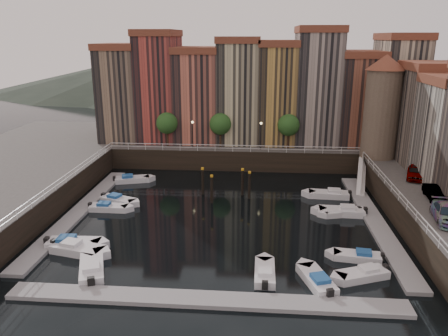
# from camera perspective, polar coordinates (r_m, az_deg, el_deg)

# --- Properties ---
(ground) EXTENTS (200.00, 200.00, 0.00)m
(ground) POSITION_cam_1_polar(r_m,az_deg,el_deg) (49.02, -0.03, -5.97)
(ground) COLOR black
(ground) RESTS_ON ground
(quay_far) EXTENTS (80.00, 20.00, 3.00)m
(quay_far) POSITION_cam_1_polar(r_m,az_deg,el_deg) (73.26, 1.63, 2.98)
(quay_far) COLOR black
(quay_far) RESTS_ON ground
(dock_left) EXTENTS (2.00, 28.00, 0.35)m
(dock_left) POSITION_cam_1_polar(r_m,az_deg,el_deg) (51.86, -18.35, -5.35)
(dock_left) COLOR gray
(dock_left) RESTS_ON ground
(dock_right) EXTENTS (2.00, 28.00, 0.35)m
(dock_right) POSITION_cam_1_polar(r_m,az_deg,el_deg) (49.50, 19.03, -6.49)
(dock_right) COLOR gray
(dock_right) RESTS_ON ground
(dock_near) EXTENTS (30.00, 2.00, 0.35)m
(dock_near) POSITION_cam_1_polar(r_m,az_deg,el_deg) (33.96, -2.48, -16.80)
(dock_near) COLOR gray
(dock_near) RESTS_ON ground
(mountains) EXTENTS (145.00, 100.00, 18.00)m
(mountains) POSITION_cam_1_polar(r_m,az_deg,el_deg) (155.46, 4.01, 12.66)
(mountains) COLOR #2D382D
(mountains) RESTS_ON ground
(far_terrace) EXTENTS (48.70, 10.30, 17.50)m
(far_terrace) POSITION_cam_1_polar(r_m,az_deg,el_deg) (69.03, 4.37, 10.07)
(far_terrace) COLOR #7D6650
(far_terrace) RESTS_ON quay_far
(corner_tower) EXTENTS (5.20, 5.20, 13.80)m
(corner_tower) POSITION_cam_1_polar(r_m,az_deg,el_deg) (62.37, 19.94, 7.71)
(corner_tower) COLOR #6B5B4C
(corner_tower) RESTS_ON quay_right
(promenade_trees) EXTENTS (21.20, 3.20, 5.20)m
(promenade_trees) POSITION_cam_1_polar(r_m,az_deg,el_deg) (64.65, 0.11, 5.75)
(promenade_trees) COLOR black
(promenade_trees) RESTS_ON quay_far
(street_lamps) EXTENTS (10.36, 0.36, 4.18)m
(street_lamps) POSITION_cam_1_polar(r_m,az_deg,el_deg) (63.79, 0.33, 4.96)
(street_lamps) COLOR black
(street_lamps) RESTS_ON quay_far
(railings) EXTENTS (36.08, 34.04, 0.52)m
(railings) POSITION_cam_1_polar(r_m,az_deg,el_deg) (52.32, 0.40, -0.07)
(railings) COLOR white
(railings) RESTS_ON ground
(gangway) EXTENTS (2.78, 8.32, 3.73)m
(gangway) POSITION_cam_1_polar(r_m,az_deg,el_deg) (59.17, 17.54, -0.76)
(gangway) COLOR white
(gangway) RESTS_ON ground
(mooring_pilings) EXTENTS (6.19, 3.29, 3.78)m
(mooring_pilings) POSITION_cam_1_polar(r_m,az_deg,el_deg) (53.17, 0.34, -2.21)
(mooring_pilings) COLOR black
(mooring_pilings) RESTS_ON ground
(boat_left_0) EXTENTS (5.38, 2.95, 1.21)m
(boat_left_0) POSITION_cam_1_polar(r_m,az_deg,el_deg) (42.59, -18.68, -9.99)
(boat_left_0) COLOR silver
(boat_left_0) RESTS_ON ground
(boat_left_1) EXTENTS (5.25, 2.12, 1.19)m
(boat_left_1) POSITION_cam_1_polar(r_m,az_deg,el_deg) (43.76, -19.17, -9.30)
(boat_left_1) COLOR silver
(boat_left_1) RESTS_ON ground
(boat_left_2) EXTENTS (4.51, 1.67, 1.03)m
(boat_left_2) POSITION_cam_1_polar(r_m,az_deg,el_deg) (51.47, -14.90, -5.00)
(boat_left_2) COLOR silver
(boat_left_2) RESTS_ON ground
(boat_left_3) EXTENTS (4.75, 3.16, 1.07)m
(boat_left_3) POSITION_cam_1_polar(r_m,az_deg,el_deg) (53.47, -13.70, -4.07)
(boat_left_3) COLOR silver
(boat_left_3) RESTS_ON ground
(boat_left_4) EXTENTS (4.94, 2.94, 1.11)m
(boat_left_4) POSITION_cam_1_polar(r_m,az_deg,el_deg) (60.63, -12.01, -1.45)
(boat_left_4) COLOR silver
(boat_left_4) RESTS_ON ground
(boat_right_0) EXTENTS (4.63, 3.11, 1.05)m
(boat_right_0) POSITION_cam_1_polar(r_m,az_deg,el_deg) (38.37, 17.72, -13.08)
(boat_right_0) COLOR silver
(boat_right_0) RESTS_ON ground
(boat_right_1) EXTENTS (4.41, 2.10, 0.99)m
(boat_right_1) POSITION_cam_1_polar(r_m,az_deg,el_deg) (41.10, 17.14, -10.96)
(boat_right_1) COLOR silver
(boat_right_1) RESTS_ON ground
(boat_right_2) EXTENTS (4.46, 2.62, 1.00)m
(boat_right_2) POSITION_cam_1_polar(r_m,az_deg,el_deg) (50.21, 15.19, -5.60)
(boat_right_2) COLOR silver
(boat_right_2) RESTS_ON ground
(boat_right_3) EXTENTS (5.24, 2.11, 1.19)m
(boat_right_3) POSITION_cam_1_polar(r_m,az_deg,el_deg) (50.27, 15.24, -5.50)
(boat_right_3) COLOR silver
(boat_right_3) RESTS_ON ground
(boat_right_4) EXTENTS (5.16, 2.16, 1.17)m
(boat_right_4) POSITION_cam_1_polar(r_m,az_deg,el_deg) (55.22, 13.64, -3.36)
(boat_right_4) COLOR silver
(boat_right_4) RESTS_ON ground
(boat_near_0) EXTENTS (3.50, 5.33, 1.20)m
(boat_near_0) POSITION_cam_1_polar(r_m,az_deg,el_deg) (38.90, -16.90, -12.49)
(boat_near_0) COLOR silver
(boat_near_0) RESTS_ON ground
(boat_near_2) EXTENTS (1.67, 4.54, 1.04)m
(boat_near_2) POSITION_cam_1_polar(r_m,az_deg,el_deg) (36.97, 5.34, -13.50)
(boat_near_2) COLOR silver
(boat_near_2) RESTS_ON ground
(boat_near_3) EXTENTS (3.04, 4.88, 1.10)m
(boat_near_3) POSITION_cam_1_polar(r_m,az_deg,el_deg) (36.59, 12.07, -14.15)
(boat_near_3) COLOR silver
(boat_near_3) RESTS_ON ground
(car_a) EXTENTS (3.27, 4.98, 1.58)m
(car_a) POSITION_cam_1_polar(r_m,az_deg,el_deg) (55.37, 23.75, -0.58)
(car_a) COLOR gray
(car_a) RESTS_ON quay_right
(car_b) EXTENTS (1.81, 4.36, 1.40)m
(car_b) POSITION_cam_1_polar(r_m,az_deg,el_deg) (49.17, 25.84, -3.04)
(car_b) COLOR gray
(car_b) RESTS_ON quay_right
(car_c) EXTENTS (2.83, 5.43, 1.50)m
(car_c) POSITION_cam_1_polar(r_m,az_deg,el_deg) (43.89, 27.08, -5.42)
(car_c) COLOR gray
(car_c) RESTS_ON quay_right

